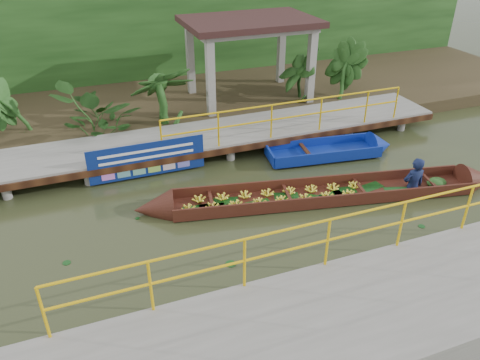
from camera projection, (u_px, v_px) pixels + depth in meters
name	position (u px, v px, depth m)	size (l,w,h in m)	color
ground	(229.00, 215.00, 11.19)	(80.00, 80.00, 0.00)	#2A3018
land_strip	(161.00, 102.00, 17.15)	(30.00, 8.00, 0.45)	#342B1A
far_dock	(191.00, 140.00, 13.73)	(16.00, 2.06, 1.66)	slate
near_dock	(367.00, 319.00, 7.94)	(18.00, 2.40, 1.73)	slate
pavilion	(250.00, 30.00, 15.81)	(4.40, 3.00, 3.00)	slate
foliage_backdrop	(143.00, 38.00, 18.29)	(30.00, 0.80, 4.00)	#173912
vendor_boat	(336.00, 189.00, 11.78)	(9.45, 2.74, 2.08)	#3C1910
moored_blue_boat	(352.00, 149.00, 13.91)	(3.92, 1.46, 0.91)	navy
blue_banner	(147.00, 159.00, 12.48)	(3.12, 0.04, 0.97)	navy
tropical_plants	(155.00, 96.00, 14.67)	(14.33, 1.33, 1.66)	#173912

